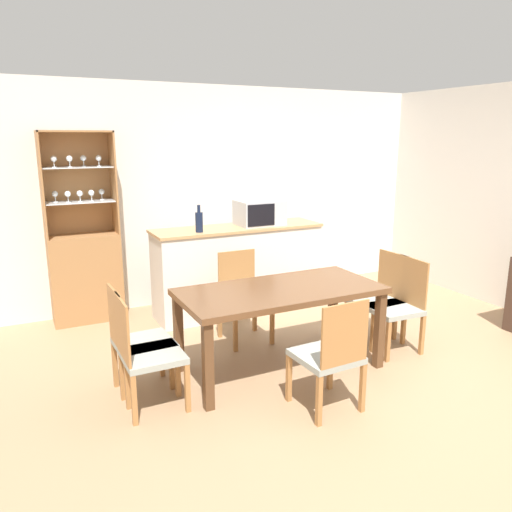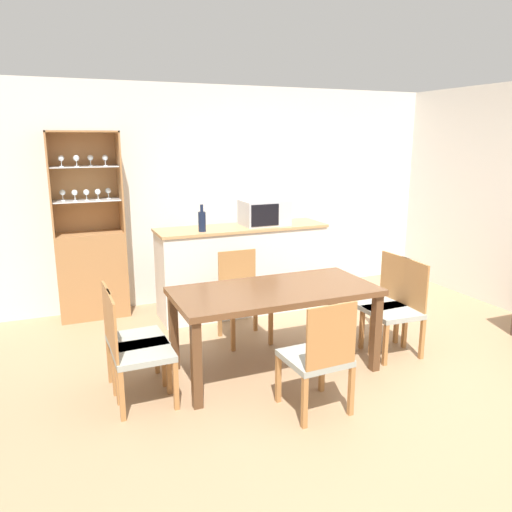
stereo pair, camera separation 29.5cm
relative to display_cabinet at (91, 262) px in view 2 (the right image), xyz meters
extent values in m
plane|color=#A37F5B|center=(1.86, -2.43, -0.62)|extent=(18.00, 18.00, 0.00)
cube|color=silver|center=(1.86, 0.20, 0.65)|extent=(6.80, 0.06, 2.55)
cube|color=silver|center=(1.58, -0.49, -0.14)|extent=(1.88, 0.51, 0.96)
cube|color=tan|center=(1.58, -0.49, 0.35)|extent=(1.91, 0.54, 0.03)
cube|color=#A37042|center=(0.00, -0.01, -0.15)|extent=(0.73, 0.35, 0.94)
cube|color=#A37042|center=(0.00, 0.16, 0.86)|extent=(0.73, 0.02, 1.08)
cube|color=#A37042|center=(-0.35, -0.01, 0.86)|extent=(0.02, 0.35, 1.08)
cube|color=#A37042|center=(0.35, -0.01, 0.86)|extent=(0.02, 0.35, 1.08)
cube|color=#A37042|center=(0.00, -0.01, 1.39)|extent=(0.73, 0.35, 0.02)
cube|color=white|center=(0.00, -0.01, 0.68)|extent=(0.68, 0.31, 0.01)
cube|color=white|center=(0.00, -0.01, 1.03)|extent=(0.68, 0.31, 0.01)
cylinder|color=white|center=(-0.23, 0.03, 0.69)|extent=(0.04, 0.04, 0.01)
cylinder|color=white|center=(-0.23, 0.03, 0.72)|extent=(0.01, 0.01, 0.06)
sphere|color=white|center=(-0.23, 0.03, 0.77)|extent=(0.06, 0.06, 0.06)
cylinder|color=white|center=(-0.22, -0.02, 1.04)|extent=(0.04, 0.04, 0.01)
cylinder|color=white|center=(-0.22, -0.02, 1.07)|extent=(0.01, 0.01, 0.06)
sphere|color=white|center=(-0.22, -0.02, 1.12)|extent=(0.06, 0.06, 0.06)
cylinder|color=white|center=(-0.12, -0.04, 0.69)|extent=(0.04, 0.04, 0.01)
cylinder|color=white|center=(-0.12, -0.04, 0.72)|extent=(0.01, 0.01, 0.06)
sphere|color=white|center=(-0.12, -0.04, 0.77)|extent=(0.06, 0.06, 0.06)
cylinder|color=white|center=(-0.07, -0.05, 1.04)|extent=(0.04, 0.04, 0.01)
cylinder|color=white|center=(-0.07, -0.05, 1.07)|extent=(0.01, 0.01, 0.06)
sphere|color=white|center=(-0.07, -0.05, 1.12)|extent=(0.06, 0.06, 0.06)
cylinder|color=white|center=(0.00, -0.05, 0.69)|extent=(0.04, 0.04, 0.01)
cylinder|color=white|center=(0.00, -0.05, 0.72)|extent=(0.01, 0.01, 0.06)
sphere|color=white|center=(0.00, -0.05, 0.77)|extent=(0.06, 0.06, 0.06)
cylinder|color=white|center=(0.07, 0.03, 1.04)|extent=(0.04, 0.04, 0.01)
cylinder|color=white|center=(0.07, 0.03, 1.07)|extent=(0.01, 0.01, 0.06)
sphere|color=white|center=(0.07, 0.03, 1.12)|extent=(0.06, 0.06, 0.06)
cylinder|color=white|center=(0.12, -0.04, 0.69)|extent=(0.04, 0.04, 0.01)
cylinder|color=white|center=(0.12, -0.04, 0.72)|extent=(0.01, 0.01, 0.06)
sphere|color=white|center=(0.12, -0.04, 0.77)|extent=(0.06, 0.06, 0.06)
cylinder|color=white|center=(0.22, -0.02, 1.04)|extent=(0.04, 0.04, 0.01)
cylinder|color=white|center=(0.22, -0.02, 1.07)|extent=(0.01, 0.01, 0.06)
sphere|color=white|center=(0.22, -0.02, 1.12)|extent=(0.06, 0.06, 0.06)
cylinder|color=white|center=(0.23, 0.03, 0.69)|extent=(0.04, 0.04, 0.01)
cylinder|color=white|center=(0.23, 0.03, 0.72)|extent=(0.01, 0.01, 0.06)
sphere|color=white|center=(0.23, 0.03, 0.77)|extent=(0.06, 0.06, 0.06)
cube|color=brown|center=(1.29, -1.99, 0.08)|extent=(1.69, 0.81, 0.05)
cube|color=brown|center=(0.51, -2.34, -0.28)|extent=(0.07, 0.07, 0.68)
cube|color=brown|center=(2.08, -2.34, -0.28)|extent=(0.07, 0.07, 0.68)
cube|color=brown|center=(0.51, -1.64, -0.28)|extent=(0.07, 0.07, 0.68)
cube|color=brown|center=(2.08, -1.64, -0.28)|extent=(0.07, 0.07, 0.68)
cube|color=#999E93|center=(0.16, -1.87, -0.22)|extent=(0.44, 0.44, 0.05)
cube|color=#A8703D|center=(-0.04, -1.88, 0.02)|extent=(0.03, 0.39, 0.44)
cube|color=#A8703D|center=(0.35, -1.67, -0.43)|extent=(0.04, 0.04, 0.38)
cube|color=#A8703D|center=(0.36, -2.05, -0.43)|extent=(0.04, 0.04, 0.38)
cube|color=#A8703D|center=(-0.04, -1.68, -0.43)|extent=(0.04, 0.04, 0.38)
cube|color=#A8703D|center=(-0.02, -2.07, -0.43)|extent=(0.04, 0.04, 0.38)
cube|color=#999E93|center=(1.29, -1.30, -0.22)|extent=(0.43, 0.43, 0.05)
cube|color=#A8703D|center=(1.29, -1.10, 0.02)|extent=(0.39, 0.02, 0.44)
cube|color=#A8703D|center=(1.48, -1.49, -0.43)|extent=(0.04, 0.04, 0.38)
cube|color=#A8703D|center=(1.10, -1.49, -0.43)|extent=(0.04, 0.04, 0.38)
cube|color=#A8703D|center=(1.49, -1.11, -0.43)|extent=(0.04, 0.04, 0.38)
cube|color=#A8703D|center=(1.10, -1.11, -0.43)|extent=(0.04, 0.04, 0.38)
cube|color=#999E93|center=(2.42, -1.87, -0.22)|extent=(0.45, 0.45, 0.05)
cube|color=#A8703D|center=(2.63, -1.86, 0.02)|extent=(0.04, 0.39, 0.44)
cube|color=#A8703D|center=(2.24, -2.07, -0.43)|extent=(0.04, 0.04, 0.38)
cube|color=#A8703D|center=(2.22, -1.68, -0.43)|extent=(0.04, 0.04, 0.38)
cube|color=#A8703D|center=(2.62, -2.05, -0.43)|extent=(0.04, 0.04, 0.38)
cube|color=#A8703D|center=(2.61, -1.67, -0.43)|extent=(0.04, 0.04, 0.38)
cube|color=#999E93|center=(0.16, -2.11, -0.22)|extent=(0.43, 0.43, 0.05)
cube|color=#A8703D|center=(-0.04, -2.11, 0.02)|extent=(0.02, 0.39, 0.44)
cube|color=#A8703D|center=(0.36, -1.92, -0.43)|extent=(0.04, 0.04, 0.38)
cube|color=#A8703D|center=(0.36, -2.30, -0.43)|extent=(0.04, 0.04, 0.38)
cube|color=#A8703D|center=(-0.03, -1.92, -0.43)|extent=(0.04, 0.04, 0.38)
cube|color=#A8703D|center=(-0.03, -2.31, -0.43)|extent=(0.04, 0.04, 0.38)
cube|color=#999E93|center=(2.42, -2.11, -0.22)|extent=(0.45, 0.45, 0.05)
cube|color=#A8703D|center=(2.63, -2.12, 0.02)|extent=(0.04, 0.39, 0.44)
cube|color=#A8703D|center=(2.22, -2.29, -0.43)|extent=(0.04, 0.04, 0.38)
cube|color=#A8703D|center=(2.24, -1.91, -0.43)|extent=(0.04, 0.04, 0.38)
cube|color=#A8703D|center=(2.61, -2.31, -0.43)|extent=(0.04, 0.04, 0.38)
cube|color=#A8703D|center=(2.62, -1.93, -0.43)|extent=(0.04, 0.04, 0.38)
cube|color=#999E93|center=(1.29, -2.68, -0.22)|extent=(0.44, 0.44, 0.05)
cube|color=#A8703D|center=(1.30, -2.88, 0.02)|extent=(0.39, 0.03, 0.44)
cube|color=#A8703D|center=(1.09, -2.49, -0.43)|extent=(0.04, 0.04, 0.38)
cube|color=#A8703D|center=(1.48, -2.48, -0.43)|extent=(0.04, 0.04, 0.38)
cube|color=#A8703D|center=(1.11, -2.88, -0.43)|extent=(0.04, 0.04, 0.38)
cube|color=#A8703D|center=(1.49, -2.86, -0.43)|extent=(0.04, 0.04, 0.38)
cube|color=#B7BABF|center=(1.86, -0.48, 0.51)|extent=(0.51, 0.37, 0.28)
cube|color=black|center=(1.79, -0.67, 0.51)|extent=(0.33, 0.01, 0.24)
cylinder|color=#141E38|center=(1.09, -0.61, 0.47)|extent=(0.08, 0.08, 0.21)
cylinder|color=#141E38|center=(1.09, -0.61, 0.61)|extent=(0.03, 0.03, 0.08)
camera|label=1|loc=(-0.66, -5.46, 1.33)|focal=35.00mm
camera|label=2|loc=(-0.39, -5.59, 1.33)|focal=35.00mm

